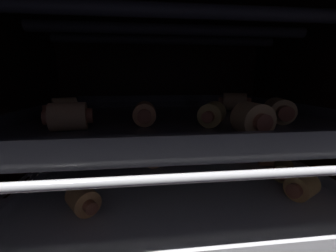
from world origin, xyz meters
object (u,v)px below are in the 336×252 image
heating_element (174,29)px  pig_in_blanket_lower_4 (302,186)px  pig_in_blanket_lower_7 (245,152)px  oven_rack_upper (174,120)px  pig_in_blanket_lower_1 (267,159)px  pig_in_blanket_upper_6 (145,113)px  baking_tray_upper (174,114)px  pig_in_blanket_upper_2 (252,119)px  pig_in_blanket_upper_3 (234,102)px  pig_in_blanket_upper_5 (65,110)px  pig_in_blanket_lower_2 (154,157)px  pig_in_blanket_upper_4 (279,110)px  pig_in_blanket_lower_0 (112,147)px  pig_in_blanket_lower_8 (83,199)px  pig_in_blanket_lower_3 (223,139)px  pig_in_blanket_lower_5 (234,134)px  oven_rack_lower (173,173)px  pig_in_blanket_lower_6 (283,170)px  pig_in_blanket_upper_1 (212,114)px  baking_tray_lower (173,169)px  pig_in_blanket_upper_0 (69,117)px

heating_element → pig_in_blanket_lower_4: 28.94cm
pig_in_blanket_lower_7 → oven_rack_upper: 16.38cm
pig_in_blanket_lower_1 → pig_in_blanket_upper_6: 25.34cm
baking_tray_upper → pig_in_blanket_upper_2: size_ratio=10.02×
pig_in_blanket_upper_3 → pig_in_blanket_upper_5: (-27.10, -8.14, 0.04)cm
pig_in_blanket_lower_2 → pig_in_blanket_upper_4: size_ratio=0.90×
pig_in_blanket_lower_0 → baking_tray_upper: bearing=-36.6°
heating_element → pig_in_blanket_lower_0: (-11.83, 8.80, -21.62)cm
pig_in_blanket_lower_7 → pig_in_blanket_upper_4: pig_in_blanket_upper_4 is taller
heating_element → pig_in_blanket_lower_7: heating_element is taller
pig_in_blanket_upper_3 → pig_in_blanket_upper_4: 11.52cm
pig_in_blanket_lower_8 → pig_in_blanket_upper_2: 21.19cm
heating_element → pig_in_blanket_lower_8: size_ratio=8.48×
pig_in_blanket_lower_3 → pig_in_blanket_lower_5: (4.49, 4.09, 0.12)cm
pig_in_blanket_upper_4 → oven_rack_lower: bearing=144.9°
pig_in_blanket_upper_5 → pig_in_blanket_lower_5: bearing=33.1°
pig_in_blanket_lower_7 → pig_in_blanket_upper_6: pig_in_blanket_upper_6 is taller
pig_in_blanket_lower_4 → pig_in_blanket_lower_5: size_ratio=0.92×
oven_rack_lower → pig_in_blanket_upper_4: size_ratio=8.21×
pig_in_blanket_lower_0 → pig_in_blanket_upper_2: 31.44cm
pig_in_blanket_lower_0 → baking_tray_upper: (11.83, -8.80, 8.20)cm
pig_in_blanket_lower_7 → pig_in_blanket_upper_3: (-2.83, -0.00, 9.91)cm
oven_rack_upper → pig_in_blanket_upper_3: pig_in_blanket_upper_3 is taller
baking_tray_upper → pig_in_blanket_upper_4: (12.83, -9.02, 1.75)cm
pig_in_blanket_lower_6 → pig_in_blanket_upper_1: bearing=-163.9°
heating_element → oven_rack_lower: 24.05cm
baking_tray_lower → pig_in_blanket_upper_4: bearing=-35.1°
pig_in_blanket_lower_7 → pig_in_blanket_upper_0: size_ratio=0.87×
pig_in_blanket_upper_0 → pig_in_blanket_lower_8: bearing=-39.0°
pig_in_blanket_lower_0 → pig_in_blanket_lower_1: bearing=-18.6°
pig_in_blanket_upper_4 → pig_in_blanket_lower_1: bearing=61.9°
baking_tray_lower → pig_in_blanket_upper_5: bearing=-159.7°
pig_in_blanket_lower_7 → pig_in_blanket_upper_0: (-27.88, -13.13, 9.88)cm
pig_in_blanket_upper_3 → pig_in_blanket_lower_6: bearing=-59.2°
pig_in_blanket_upper_1 → pig_in_blanket_lower_0: bearing=129.0°
oven_rack_upper → pig_in_blanket_upper_1: size_ratio=9.53×
pig_in_blanket_lower_0 → baking_tray_upper: baking_tray_upper is taller
pig_in_blanket_upper_4 → pig_in_blanket_upper_6: 17.80cm
pig_in_blanket_lower_5 → pig_in_blanket_upper_3: pig_in_blanket_upper_3 is taller
oven_rack_upper → pig_in_blanket_upper_1: bearing=-71.2°
pig_in_blanket_lower_7 → oven_rack_upper: size_ratio=0.09×
baking_tray_upper → pig_in_blanket_upper_2: pig_in_blanket_upper_2 is taller
pig_in_blanket_upper_1 → pig_in_blanket_upper_6: same height
baking_tray_lower → baking_tray_upper: (0.00, 0.00, 9.88)cm
pig_in_blanket_lower_3 → oven_rack_upper: 19.67cm
pig_in_blanket_lower_1 → baking_tray_upper: 19.10cm
pig_in_blanket_lower_8 → baking_tray_upper: (12.48, 11.44, 8.13)cm
pig_in_blanket_lower_6 → pig_in_blanket_lower_5: bearing=86.3°
pig_in_blanket_lower_1 → pig_in_blanket_upper_5: 34.48cm
pig_in_blanket_upper_5 → pig_in_blanket_upper_4: bearing=-6.7°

